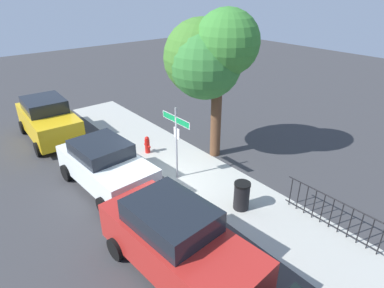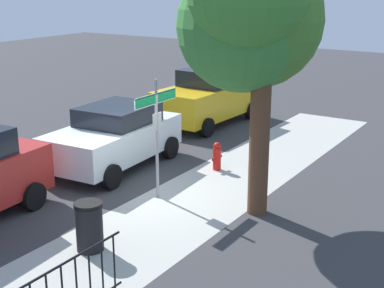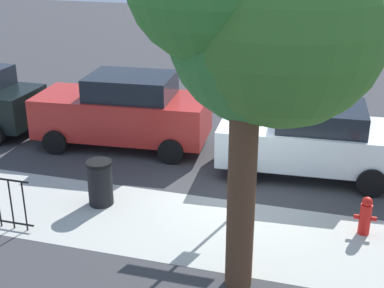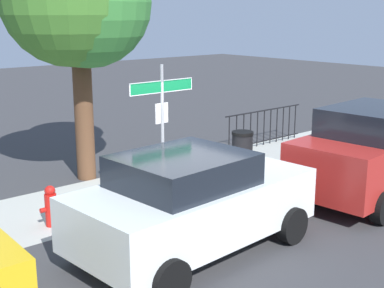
% 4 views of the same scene
% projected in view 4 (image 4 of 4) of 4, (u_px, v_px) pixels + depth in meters
% --- Properties ---
extents(ground_plane, '(60.00, 60.00, 0.00)m').
position_uv_depth(ground_plane, '(178.00, 203.00, 11.21)').
color(ground_plane, '#38383A').
extents(sidewalk_strip, '(24.00, 2.60, 0.00)m').
position_uv_depth(sidewalk_strip, '(207.00, 172.00, 13.43)').
color(sidewalk_strip, '#AEAEA5').
rests_on(sidewalk_strip, ground_plane).
extents(street_sign, '(1.58, 0.07, 2.85)m').
position_uv_depth(street_sign, '(162.00, 109.00, 10.99)').
color(street_sign, '#9EA0A5').
rests_on(street_sign, ground_plane).
extents(car_white, '(4.26, 2.35, 1.70)m').
position_uv_depth(car_white, '(192.00, 202.00, 8.77)').
color(car_white, white).
rests_on(car_white, ground_plane).
extents(car_red, '(4.66, 2.34, 1.96)m').
position_uv_depth(car_red, '(376.00, 151.00, 11.54)').
color(car_red, '#B02520').
rests_on(car_red, ground_plane).
extents(iron_fence, '(3.20, 0.04, 1.07)m').
position_uv_depth(iron_fence, '(264.00, 127.00, 16.05)').
color(iron_fence, black).
rests_on(iron_fence, ground_plane).
extents(fire_hydrant, '(0.42, 0.22, 0.78)m').
position_uv_depth(fire_hydrant, '(51.00, 206.00, 9.95)').
color(fire_hydrant, red).
rests_on(fire_hydrant, ground_plane).
extents(trash_bin, '(0.55, 0.55, 0.98)m').
position_uv_depth(trash_bin, '(242.00, 150.00, 13.53)').
color(trash_bin, black).
rests_on(trash_bin, ground_plane).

